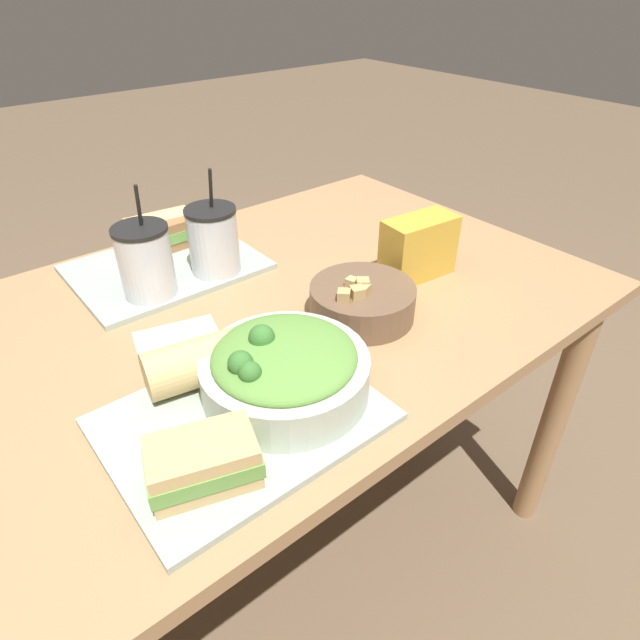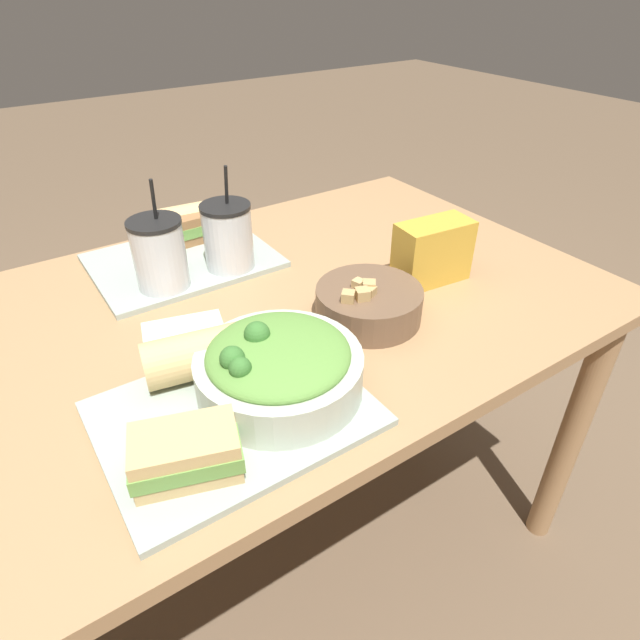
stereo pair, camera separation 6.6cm
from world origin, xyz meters
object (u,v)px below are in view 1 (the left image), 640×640
object	(u,v)px
soup_bowl	(362,300)
sandwich_far	(171,232)
drink_cup_red	(214,242)
sandwich_near	(203,462)
baguette_near	(204,361)
chip_bag	(418,247)
baguette_far	(159,228)
napkin_folded	(177,338)
drink_cup_dark	(146,263)
salad_bowl	(284,368)

from	to	relation	value
soup_bowl	sandwich_far	bearing A→B (deg)	107.40
drink_cup_red	sandwich_near	bearing A→B (deg)	-121.58
baguette_near	chip_bag	size ratio (longest dim) A/B	1.14
baguette_far	napkin_folded	distance (m)	0.38
drink_cup_dark	napkin_folded	size ratio (longest dim) A/B	1.34
sandwich_near	baguette_near	xyz separation A→B (m)	(0.10, 0.17, 0.01)
baguette_near	chip_bag	xyz separation A→B (m)	(0.52, 0.04, 0.01)
sandwich_near	baguette_far	distance (m)	0.71
chip_bag	napkin_folded	size ratio (longest dim) A/B	0.97
sandwich_near	drink_cup_dark	size ratio (longest dim) A/B	0.71
baguette_far	drink_cup_red	size ratio (longest dim) A/B	0.69
baguette_near	chip_bag	bearing A→B (deg)	-75.25
drink_cup_dark	drink_cup_red	size ratio (longest dim) A/B	1.01
salad_bowl	napkin_folded	bearing A→B (deg)	103.57
soup_bowl	drink_cup_dark	distance (m)	0.42
soup_bowl	drink_cup_dark	bearing A→B (deg)	132.13
sandwich_far	drink_cup_dark	distance (m)	0.22
soup_bowl	sandwich_far	xyz separation A→B (m)	(-0.15, 0.48, 0.01)
sandwich_near	chip_bag	world-z (taller)	chip_bag
soup_bowl	napkin_folded	bearing A→B (deg)	153.52
sandwich_far	baguette_far	size ratio (longest dim) A/B	0.91
drink_cup_red	napkin_folded	xyz separation A→B (m)	(-0.17, -0.16, -0.08)
soup_bowl	sandwich_near	xyz separation A→B (m)	(-0.42, -0.16, 0.01)
salad_bowl	baguette_far	size ratio (longest dim) A/B	1.68
baguette_near	drink_cup_red	xyz separation A→B (m)	(0.19, 0.30, 0.03)
baguette_far	salad_bowl	bearing A→B (deg)	178.06
sandwich_near	sandwich_far	size ratio (longest dim) A/B	1.16
baguette_near	sandwich_far	xyz separation A→B (m)	(0.17, 0.47, -0.01)
drink_cup_red	chip_bag	xyz separation A→B (m)	(0.33, -0.26, -0.01)
baguette_far	napkin_folded	bearing A→B (deg)	164.16
sandwich_far	baguette_far	xyz separation A→B (m)	(-0.01, 0.03, 0.01)
sandwich_far	chip_bag	bearing A→B (deg)	-52.57
chip_bag	drink_cup_dark	bearing A→B (deg)	156.72
sandwich_near	baguette_far	bearing A→B (deg)	87.22
soup_bowl	baguette_near	xyz separation A→B (m)	(-0.32, 0.01, 0.02)
soup_bowl	sandwich_near	bearing A→B (deg)	-158.84
salad_bowl	chip_bag	size ratio (longest dim) A/B	1.57
napkin_folded	drink_cup_dark	bearing A→B (deg)	80.64
salad_bowl	drink_cup_dark	distance (m)	0.40
salad_bowl	napkin_folded	world-z (taller)	salad_bowl
sandwich_near	baguette_far	world-z (taller)	baguette_far
baguette_near	napkin_folded	size ratio (longest dim) A/B	1.11
sandwich_far	napkin_folded	size ratio (longest dim) A/B	0.82
salad_bowl	sandwich_near	world-z (taller)	salad_bowl
drink_cup_red	salad_bowl	bearing A→B (deg)	-105.83
sandwich_near	napkin_folded	distance (m)	0.34
baguette_near	baguette_far	xyz separation A→B (m)	(0.16, 0.49, 0.00)
soup_bowl	chip_bag	world-z (taller)	chip_bag
drink_cup_dark	sandwich_far	bearing A→B (deg)	52.88
sandwich_far	baguette_far	distance (m)	0.03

